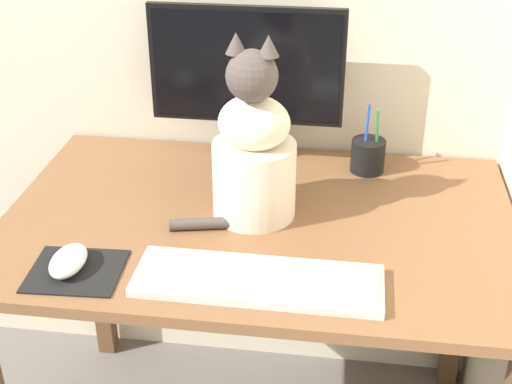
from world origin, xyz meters
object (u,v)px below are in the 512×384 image
Objects in this scene: computer_mouse_left at (68,261)px; pen_cup at (368,155)px; cat at (253,152)px; keyboard at (258,280)px; monitor at (246,77)px.

pen_cup is (0.58, 0.52, 0.02)m from computer_mouse_left.
cat is at bearing 39.04° from computer_mouse_left.
monitor is at bearing 101.23° from keyboard.
cat reaches higher than monitor.
computer_mouse_left is at bearing -117.64° from monitor.
monitor is at bearing 62.36° from computer_mouse_left.
cat is (0.33, 0.27, 0.13)m from computer_mouse_left.
monitor is 0.57m from keyboard.
keyboard is at bearing -72.28° from cat.
monitor reaches higher than pen_cup.
monitor is 1.14× the size of cat.
monitor reaches higher than computer_mouse_left.
monitor is 4.11× the size of computer_mouse_left.
keyboard is 1.15× the size of cat.
computer_mouse_left is at bearing -179.01° from keyboard.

